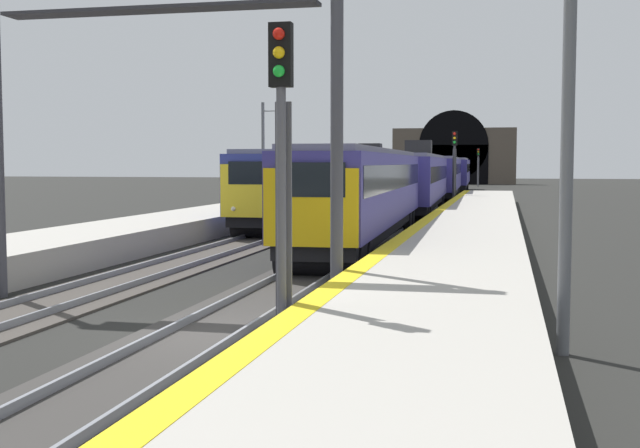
{
  "coord_description": "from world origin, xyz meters",
  "views": [
    {
      "loc": [
        -14.33,
        -5.43,
        3.28
      ],
      "look_at": [
        11.33,
        0.4,
        1.29
      ],
      "focal_mm": 45.76,
      "sensor_mm": 36.0,
      "label": 1
    }
  ],
  "objects_px": {
    "railway_signal_mid": "(454,162)",
    "catenary_mast_far": "(566,109)",
    "railway_signal_near": "(281,158)",
    "overhead_signal_gantry": "(157,58)",
    "train_adjacent_platform": "(370,177)",
    "catenary_mast_near": "(263,155)",
    "railway_signal_far": "(478,163)",
    "train_main_approaching": "(432,177)"
  },
  "relations": [
    {
      "from": "railway_signal_mid",
      "to": "catenary_mast_far",
      "type": "xyz_separation_m",
      "value": [
        -45.9,
        -4.6,
        0.81
      ]
    },
    {
      "from": "railway_signal_far",
      "to": "railway_signal_mid",
      "type": "bearing_deg",
      "value": 0.0
    },
    {
      "from": "train_main_approaching",
      "to": "train_adjacent_platform",
      "type": "xyz_separation_m",
      "value": [
        -0.57,
        4.69,
        0.01
      ]
    },
    {
      "from": "train_main_approaching",
      "to": "overhead_signal_gantry",
      "type": "distance_m",
      "value": 45.16
    },
    {
      "from": "catenary_mast_far",
      "to": "overhead_signal_gantry",
      "type": "bearing_deg",
      "value": 69.97
    },
    {
      "from": "overhead_signal_gantry",
      "to": "catenary_mast_near",
      "type": "distance_m",
      "value": 38.42
    },
    {
      "from": "railway_signal_mid",
      "to": "overhead_signal_gantry",
      "type": "bearing_deg",
      "value": -5.54
    },
    {
      "from": "railway_signal_far",
      "to": "catenary_mast_near",
      "type": "distance_m",
      "value": 60.31
    },
    {
      "from": "train_adjacent_platform",
      "to": "catenary_mast_near",
      "type": "height_order",
      "value": "catenary_mast_near"
    },
    {
      "from": "catenary_mast_far",
      "to": "railway_signal_near",
      "type": "bearing_deg",
      "value": 104.67
    },
    {
      "from": "train_main_approaching",
      "to": "train_adjacent_platform",
      "type": "bearing_deg",
      "value": -84.63
    },
    {
      "from": "railway_signal_near",
      "to": "railway_signal_mid",
      "type": "distance_m",
      "value": 47.1
    },
    {
      "from": "railway_signal_far",
      "to": "catenary_mast_far",
      "type": "distance_m",
      "value": 99.57
    },
    {
      "from": "railway_signal_mid",
      "to": "catenary_mast_near",
      "type": "relative_size",
      "value": 0.75
    },
    {
      "from": "railway_signal_mid",
      "to": "railway_signal_far",
      "type": "xyz_separation_m",
      "value": [
        53.57,
        -0.0,
        -0.17
      ]
    },
    {
      "from": "railway_signal_mid",
      "to": "catenary_mast_far",
      "type": "distance_m",
      "value": 46.13
    },
    {
      "from": "catenary_mast_far",
      "to": "train_adjacent_platform",
      "type": "bearing_deg",
      "value": 13.11
    },
    {
      "from": "railway_signal_far",
      "to": "railway_signal_near",
      "type": "bearing_deg",
      "value": 0.0
    },
    {
      "from": "railway_signal_mid",
      "to": "catenary_mast_far",
      "type": "relative_size",
      "value": 0.69
    },
    {
      "from": "railway_signal_far",
      "to": "catenary_mast_far",
      "type": "xyz_separation_m",
      "value": [
        -99.46,
        -4.6,
        0.98
      ]
    },
    {
      "from": "catenary_mast_far",
      "to": "catenary_mast_near",
      "type": "bearing_deg",
      "value": 23.34
    },
    {
      "from": "railway_signal_mid",
      "to": "railway_signal_far",
      "type": "relative_size",
      "value": 1.06
    },
    {
      "from": "railway_signal_far",
      "to": "catenary_mast_far",
      "type": "bearing_deg",
      "value": 2.65
    },
    {
      "from": "railway_signal_near",
      "to": "catenary_mast_far",
      "type": "height_order",
      "value": "catenary_mast_far"
    },
    {
      "from": "train_adjacent_platform",
      "to": "railway_signal_near",
      "type": "relative_size",
      "value": 10.72
    },
    {
      "from": "catenary_mast_near",
      "to": "catenary_mast_far",
      "type": "height_order",
      "value": "catenary_mast_far"
    },
    {
      "from": "train_adjacent_platform",
      "to": "overhead_signal_gantry",
      "type": "height_order",
      "value": "overhead_signal_gantry"
    },
    {
      "from": "train_adjacent_platform",
      "to": "railway_signal_far",
      "type": "height_order",
      "value": "railway_signal_far"
    },
    {
      "from": "train_main_approaching",
      "to": "catenary_mast_far",
      "type": "distance_m",
      "value": 48.62
    },
    {
      "from": "railway_signal_near",
      "to": "railway_signal_mid",
      "type": "bearing_deg",
      "value": -180.0
    },
    {
      "from": "catenary_mast_near",
      "to": "catenary_mast_far",
      "type": "distance_m",
      "value": 44.16
    },
    {
      "from": "railway_signal_mid",
      "to": "catenary_mast_near",
      "type": "xyz_separation_m",
      "value": [
        -5.35,
        12.9,
        0.47
      ]
    },
    {
      "from": "railway_signal_near",
      "to": "overhead_signal_gantry",
      "type": "xyz_separation_m",
      "value": [
        4.39,
        4.14,
        2.3
      ]
    },
    {
      "from": "train_main_approaching",
      "to": "overhead_signal_gantry",
      "type": "relative_size",
      "value": 9.54
    },
    {
      "from": "train_main_approaching",
      "to": "overhead_signal_gantry",
      "type": "height_order",
      "value": "overhead_signal_gantry"
    },
    {
      "from": "train_main_approaching",
      "to": "train_adjacent_platform",
      "type": "height_order",
      "value": "train_adjacent_platform"
    },
    {
      "from": "railway_signal_far",
      "to": "catenary_mast_near",
      "type": "height_order",
      "value": "catenary_mast_near"
    },
    {
      "from": "train_adjacent_platform",
      "to": "railway_signal_far",
      "type": "distance_m",
      "value": 52.29
    },
    {
      "from": "railway_signal_near",
      "to": "railway_signal_mid",
      "type": "xyz_separation_m",
      "value": [
        47.1,
        0.0,
        -0.0
      ]
    },
    {
      "from": "overhead_signal_gantry",
      "to": "catenary_mast_far",
      "type": "xyz_separation_m",
      "value": [
        -3.19,
        -8.74,
        -1.49
      ]
    },
    {
      "from": "catenary_mast_far",
      "to": "train_main_approaching",
      "type": "bearing_deg",
      "value": 7.57
    },
    {
      "from": "railway_signal_mid",
      "to": "overhead_signal_gantry",
      "type": "xyz_separation_m",
      "value": [
        -42.71,
        4.14,
        2.31
      ]
    }
  ]
}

